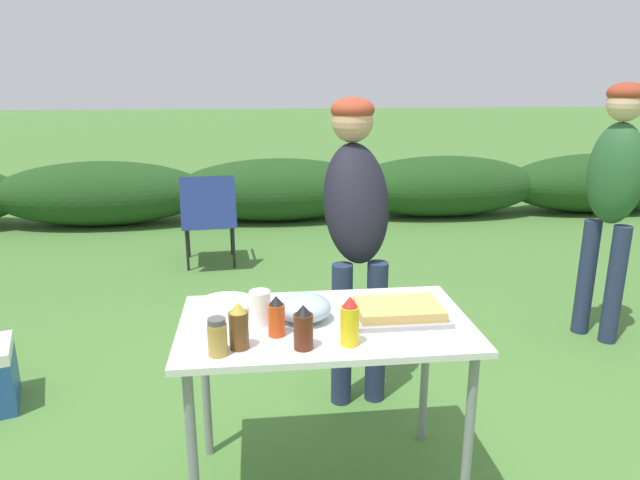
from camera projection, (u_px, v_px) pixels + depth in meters
name	position (u px, v px, depth m)	size (l,w,h in m)	color
shrub_hedge	(277.00, 190.00, 6.68)	(14.40, 0.90, 0.73)	#1E4219
folding_table	(325.00, 340.00, 2.18)	(1.10, 0.64, 0.74)	silver
food_tray	(399.00, 311.00, 2.19)	(0.36, 0.25, 0.06)	#9E9EA3
plate_stack	(226.00, 307.00, 2.23)	(0.22, 0.22, 0.05)	white
mixing_bowl	(304.00, 308.00, 2.16)	(0.21, 0.21, 0.10)	#99B2CC
paper_cup_stack	(260.00, 308.00, 2.12)	(0.08, 0.08, 0.13)	white
beer_bottle	(239.00, 327.00, 1.93)	(0.07, 0.07, 0.17)	brown
mustard_bottle	(350.00, 322.00, 1.95)	(0.07, 0.07, 0.18)	yellow
spice_jar	(217.00, 337.00, 1.88)	(0.07, 0.07, 0.13)	#B2893D
bbq_sauce_bottle	(303.00, 328.00, 1.93)	(0.07, 0.07, 0.16)	#562314
hot_sauce_bottle	(276.00, 317.00, 2.02)	(0.06, 0.06, 0.15)	#CC4214
standing_person_with_beanie	(356.00, 214.00, 2.84)	(0.35, 0.46, 1.54)	#232D4C
standing_person_in_olive_jacket	(614.00, 184.00, 3.46)	(0.38, 0.41, 1.61)	#232D4C
camp_chair_green_behind_table	(209.00, 215.00, 5.00)	(0.52, 0.63, 0.83)	navy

